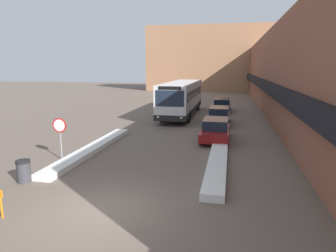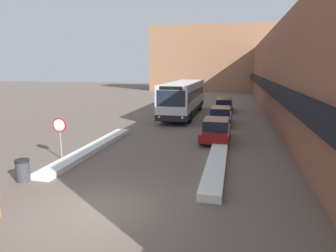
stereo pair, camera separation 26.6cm
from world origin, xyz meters
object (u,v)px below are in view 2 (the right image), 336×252
parked_car_front (216,130)px  parked_car_back (224,105)px  parked_car_middle (220,116)px  trash_bin (23,170)px  stop_sign (60,129)px  city_bus (184,97)px

parked_car_front → parked_car_back: 13.65m
parked_car_front → parked_car_back: size_ratio=0.88×
parked_car_middle → trash_bin: (-7.48, -15.00, -0.25)m
parked_car_middle → stop_sign: stop_sign is taller
stop_sign → trash_bin: size_ratio=2.32×
city_bus → parked_car_middle: size_ratio=2.69×
stop_sign → parked_car_front: bearing=37.8°
parked_car_middle → stop_sign: size_ratio=2.10×
city_bus → parked_car_front: bearing=-68.7°
parked_car_front → parked_car_middle: size_ratio=0.93×
parked_car_middle → parked_car_front: bearing=-90.0°
parked_car_middle → trash_bin: size_ratio=4.88×
city_bus → parked_car_middle: 5.63m
city_bus → trash_bin: city_bus is taller
parked_car_back → stop_sign: stop_sign is taller
parked_car_back → trash_bin: bearing=-108.2°
parked_car_middle → trash_bin: bearing=-116.5°
parked_car_front → parked_car_back: (-0.00, 13.65, -0.02)m
parked_car_front → parked_car_middle: 5.90m
city_bus → parked_car_front: city_bus is taller
parked_car_front → trash_bin: bearing=-129.4°
city_bus → trash_bin: bearing=-100.8°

